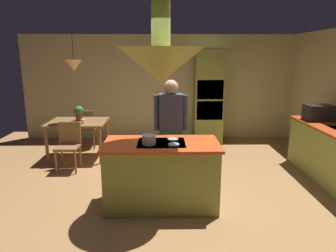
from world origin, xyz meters
name	(u,v)px	position (x,y,z in m)	size (l,w,h in m)	color
ground	(162,198)	(0.00, 0.00, 0.00)	(8.16, 8.16, 0.00)	#9E7042
wall_back	(162,88)	(0.00, 3.45, 1.27)	(6.80, 0.10, 2.55)	beige
kitchen_island	(162,174)	(0.00, -0.20, 0.46)	(1.57, 0.83, 0.93)	#939E42
counter_run_right	(334,154)	(2.84, 0.60, 0.46)	(0.73, 2.12, 0.91)	#939E42
oven_tower	(208,97)	(1.10, 3.04, 1.10)	(0.66, 0.62, 2.19)	#939E42
dining_table	(78,126)	(-1.70, 1.90, 0.66)	(1.15, 0.90, 0.76)	brown
person_at_island	(171,126)	(0.15, 0.48, 0.98)	(0.53, 0.23, 1.70)	tan
range_hood	(161,63)	(0.00, -0.20, 1.96)	(1.10, 1.10, 1.00)	#939E42
pendant_light_over_table	(74,66)	(-1.70, 1.90, 1.86)	(0.32, 0.32, 0.82)	#E0B266
chair_facing_island	(69,143)	(-1.70, 1.23, 0.50)	(0.40, 0.40, 0.87)	brown
chair_by_back_wall	(87,126)	(-1.70, 2.57, 0.50)	(0.40, 0.40, 0.87)	brown
potted_plant_on_table	(79,112)	(-1.68, 1.97, 0.93)	(0.20, 0.20, 0.30)	#99382D
cup_on_table	(83,121)	(-1.53, 1.67, 0.81)	(0.07, 0.07, 0.09)	white
microwave_on_counter	(319,113)	(2.84, 1.23, 1.05)	(0.46, 0.36, 0.28)	#232326
cooking_pot_on_cooktop	(149,140)	(-0.16, -0.33, 0.99)	(0.18, 0.18, 0.12)	#B2B2B7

